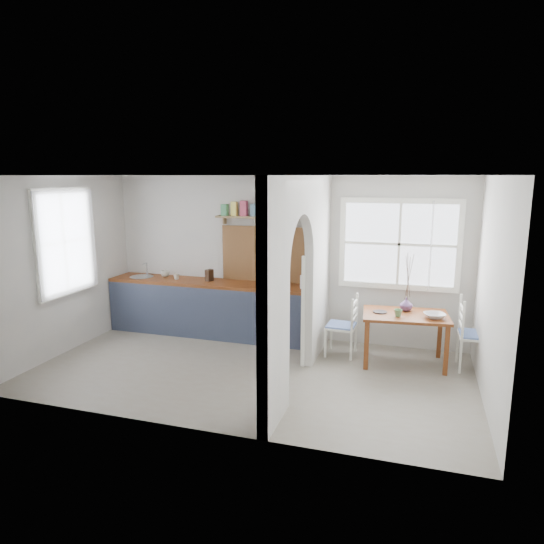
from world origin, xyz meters
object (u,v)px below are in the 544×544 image
(chair_right, at_px, (477,334))
(vase, at_px, (406,304))
(dining_table, at_px, (404,339))
(chair_left, at_px, (341,325))
(kettle, at_px, (305,281))

(chair_right, distance_m, vase, 1.00)
(dining_table, relative_size, vase, 6.10)
(dining_table, bearing_deg, chair_right, -2.14)
(chair_right, height_order, vase, chair_right)
(chair_left, relative_size, vase, 4.81)
(kettle, height_order, vase, kettle)
(chair_right, bearing_deg, chair_left, 87.85)
(vase, bearing_deg, dining_table, -88.71)
(kettle, xyz_separation_m, vase, (1.51, -0.18, -0.21))
(chair_left, distance_m, kettle, 0.88)
(chair_left, height_order, chair_right, chair_right)
(chair_left, bearing_deg, chair_right, 92.31)
(chair_right, bearing_deg, dining_table, 91.87)
(kettle, bearing_deg, chair_right, -31.53)
(chair_left, bearing_deg, vase, 98.87)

